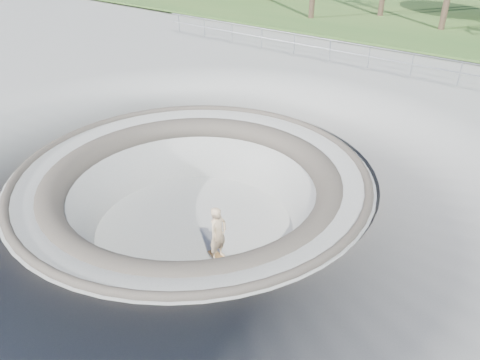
{
  "coord_description": "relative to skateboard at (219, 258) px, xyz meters",
  "views": [
    {
      "loc": [
        8.26,
        -8.5,
        6.63
      ],
      "look_at": [
        1.27,
        0.63,
        -0.1
      ],
      "focal_mm": 35.0,
      "sensor_mm": 36.0,
      "label": 1
    }
  ],
  "objects": [
    {
      "name": "ground",
      "position": [
        -1.63,
        0.81,
        1.83
      ],
      "size": [
        180.0,
        180.0,
        0.0
      ],
      "primitive_type": "plane",
      "color": "#A2A29D",
      "rests_on": "ground"
    },
    {
      "name": "safety_railing",
      "position": [
        -1.63,
        12.81,
        2.52
      ],
      "size": [
        25.0,
        0.06,
        1.03
      ],
      "color": "#919499",
      "rests_on": "ground"
    },
    {
      "name": "skater",
      "position": [
        -0.0,
        -0.0,
        0.84
      ],
      "size": [
        0.4,
        0.6,
        1.64
      ],
      "primitive_type": "imported",
      "rotation": [
        0.0,
        0.0,
        1.59
      ],
      "color": "tan",
      "rests_on": "skateboard"
    },
    {
      "name": "skate_bowl",
      "position": [
        -1.63,
        0.81,
        0.0
      ],
      "size": [
        14.0,
        14.0,
        4.1
      ],
      "color": "#A2A29D",
      "rests_on": "ground"
    },
    {
      "name": "skateboard",
      "position": [
        0.0,
        0.0,
        0.0
      ],
      "size": [
        0.88,
        0.5,
        0.09
      ],
      "color": "olive",
      "rests_on": "ground"
    }
  ]
}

